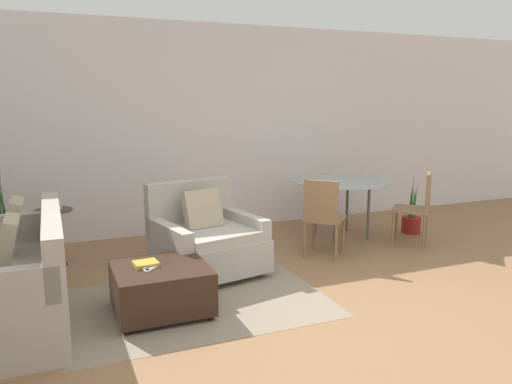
% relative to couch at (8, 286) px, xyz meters
% --- Properties ---
extents(ground_plane, '(20.00, 20.00, 0.00)m').
position_rel_couch_xyz_m(ground_plane, '(2.40, -1.07, -0.31)').
color(ground_plane, '#936B47').
extents(wall_back, '(12.00, 0.06, 2.75)m').
position_rel_couch_xyz_m(wall_back, '(2.40, 2.25, 1.06)').
color(wall_back, white).
rests_on(wall_back, ground_plane).
extents(area_rug, '(2.26, 1.56, 0.01)m').
position_rel_couch_xyz_m(area_rug, '(1.49, -0.19, -0.31)').
color(area_rug, gray).
rests_on(area_rug, ground_plane).
extents(couch, '(0.95, 1.80, 0.94)m').
position_rel_couch_xyz_m(couch, '(0.00, 0.00, 0.00)').
color(couch, '#B2ADA3').
rests_on(couch, ground_plane).
extents(armchair, '(1.15, 1.09, 0.92)m').
position_rel_couch_xyz_m(armchair, '(1.80, 0.52, 0.03)').
color(armchair, '#B2ADA3').
rests_on(armchair, ground_plane).
extents(ottoman, '(0.77, 0.72, 0.40)m').
position_rel_couch_xyz_m(ottoman, '(1.17, -0.26, -0.09)').
color(ottoman, '#382319').
rests_on(ottoman, ground_plane).
extents(book_stack, '(0.21, 0.19, 0.03)m').
position_rel_couch_xyz_m(book_stack, '(1.06, -0.19, 0.10)').
color(book_stack, gold).
rests_on(book_stack, ottoman).
extents(tv_remote_primary, '(0.13, 0.13, 0.01)m').
position_rel_couch_xyz_m(tv_remote_primary, '(1.09, -0.29, 0.09)').
color(tv_remote_primary, '#B7B7BC').
rests_on(tv_remote_primary, ottoman).
extents(tv_remote_secondary, '(0.05, 0.15, 0.01)m').
position_rel_couch_xyz_m(tv_remote_secondary, '(1.04, -0.29, 0.09)').
color(tv_remote_secondary, '#B7B7BC').
rests_on(tv_remote_secondary, ottoman).
extents(potted_plant, '(0.36, 0.36, 1.20)m').
position_rel_couch_xyz_m(potted_plant, '(-0.17, 1.46, -0.04)').
color(potted_plant, maroon).
rests_on(potted_plant, ground_plane).
extents(side_table, '(0.39, 0.39, 0.62)m').
position_rel_couch_xyz_m(side_table, '(0.37, 1.36, 0.12)').
color(side_table, '#4C3828').
rests_on(side_table, ground_plane).
extents(picture_frame, '(0.17, 0.07, 0.17)m').
position_rel_couch_xyz_m(picture_frame, '(0.37, 1.36, 0.39)').
color(picture_frame, silver).
rests_on(picture_frame, side_table).
extents(dining_table, '(1.26, 1.26, 0.74)m').
position_rel_couch_xyz_m(dining_table, '(3.83, 1.18, 0.36)').
color(dining_table, '#99A8AD').
rests_on(dining_table, ground_plane).
extents(dining_chair_near_left, '(0.59, 0.59, 0.90)m').
position_rel_couch_xyz_m(dining_chair_near_left, '(3.16, 0.51, 0.20)').
color(dining_chair_near_left, '#93704C').
rests_on(dining_chair_near_left, ground_plane).
extents(dining_chair_near_right, '(0.59, 0.59, 0.90)m').
position_rel_couch_xyz_m(dining_chair_near_right, '(4.50, 0.51, 0.20)').
color(dining_chair_near_right, '#93704C').
rests_on(dining_chair_near_right, ground_plane).
extents(potted_plant_small, '(0.25, 0.25, 0.75)m').
position_rel_couch_xyz_m(potted_plant_small, '(4.81, 0.99, -0.13)').
color(potted_plant_small, maroon).
rests_on(potted_plant_small, ground_plane).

